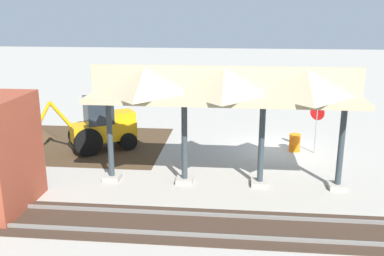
% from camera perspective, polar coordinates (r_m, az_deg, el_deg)
% --- Properties ---
extents(ground_plane, '(120.00, 120.00, 0.00)m').
position_cam_1_polar(ground_plane, '(22.60, 11.43, -2.85)').
color(ground_plane, '#9E998E').
extents(dirt_work_zone, '(10.17, 7.00, 0.01)m').
position_cam_1_polar(dirt_work_zone, '(24.03, -15.83, -2.01)').
color(dirt_work_zone, '#42301E').
rests_on(dirt_work_zone, ground).
extents(platform_canopy, '(10.54, 3.20, 4.90)m').
position_cam_1_polar(platform_canopy, '(16.80, 4.26, 5.70)').
color(platform_canopy, '#9E998E').
rests_on(platform_canopy, ground).
extents(rail_tracks, '(60.00, 2.58, 0.15)m').
position_cam_1_polar(rail_tracks, '(14.80, 14.56, -13.12)').
color(rail_tracks, slate).
rests_on(rail_tracks, ground).
extents(stop_sign, '(0.62, 0.49, 2.48)m').
position_cam_1_polar(stop_sign, '(22.03, 16.31, 1.20)').
color(stop_sign, gray).
rests_on(stop_sign, ground).
extents(backhoe, '(5.05, 3.78, 2.82)m').
position_cam_1_polar(backhoe, '(22.30, -12.13, 0.26)').
color(backhoe, orange).
rests_on(backhoe, ground).
extents(dirt_mound, '(3.82, 3.82, 1.51)m').
position_cam_1_polar(dirt_mound, '(25.50, -19.60, -1.34)').
color(dirt_mound, '#42301E').
rests_on(dirt_mound, ground).
extents(traffic_barrel, '(0.56, 0.56, 0.90)m').
position_cam_1_polar(traffic_barrel, '(22.44, 13.53, -1.90)').
color(traffic_barrel, orange).
rests_on(traffic_barrel, ground).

